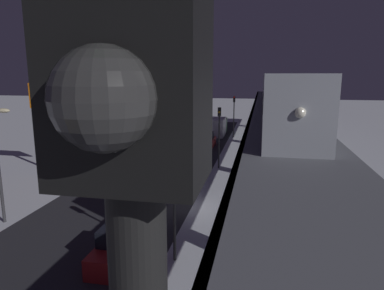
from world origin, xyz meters
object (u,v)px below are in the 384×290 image
object	(u,v)px
commercial_billboard	(53,105)
sedan_silver	(179,175)
traffic_light_mid	(219,129)
box_truck	(218,127)
subway_train	(276,88)
sedan_red	(208,140)
traffic_light_far	(234,110)
sedan_red_2	(119,246)
traffic_light_near	(174,185)

from	to	relation	value
commercial_billboard	sedan_silver	bearing A→B (deg)	176.11
traffic_light_mid	commercial_billboard	bearing A→B (deg)	18.20
box_truck	traffic_light_mid	size ratio (longest dim) A/B	1.16
subway_train	sedan_red	bearing A→B (deg)	-28.06
sedan_red	traffic_light_mid	bearing A→B (deg)	-75.40
sedan_red	subway_train	bearing A→B (deg)	-28.06
sedan_red	commercial_billboard	xyz separation A→B (m)	(12.63, 16.24, 6.03)
box_truck	traffic_light_far	bearing A→B (deg)	148.21
subway_train	sedan_silver	size ratio (longest dim) A/B	11.79
sedan_red_2	commercial_billboard	size ratio (longest dim) A/B	0.52
traffic_light_far	traffic_light_mid	bearing A→B (deg)	90.00
traffic_light_mid	commercial_billboard	world-z (taller)	commercial_billboard
traffic_light_near	traffic_light_far	world-z (taller)	same
traffic_light_near	commercial_billboard	bearing A→B (deg)	-41.82
subway_train	traffic_light_far	size ratio (longest dim) A/B	8.67
box_truck	sedan_red	bearing A→B (deg)	88.80
box_truck	commercial_billboard	size ratio (longest dim) A/B	0.83
sedan_silver	commercial_billboard	xyz separation A→B (m)	(12.63, -0.86, 6.03)
sedan_red	traffic_light_far	world-z (taller)	traffic_light_far
sedan_red	traffic_light_far	xyz separation A→B (m)	(-2.90, -7.87, 3.40)
subway_train	traffic_light_mid	world-z (taller)	subway_train
subway_train	traffic_light_far	world-z (taller)	subway_train
sedan_silver	sedan_red_2	world-z (taller)	same
sedan_silver	commercial_billboard	distance (m)	14.02
traffic_light_far	traffic_light_near	bearing A→B (deg)	90.00
traffic_light_far	sedan_red_2	bearing A→B (deg)	85.70
traffic_light_mid	traffic_light_far	size ratio (longest dim) A/B	1.00
sedan_red_2	box_truck	bearing A→B (deg)	89.72
traffic_light_near	commercial_billboard	xyz separation A→B (m)	(15.53, -13.89, 2.63)
sedan_red_2	box_truck	world-z (taller)	box_truck
sedan_red	sedan_red_2	bearing A→B (deg)	-90.00
sedan_silver	commercial_billboard	size ratio (longest dim) A/B	0.53
sedan_red_2	commercial_billboard	distance (m)	20.11
sedan_silver	traffic_light_near	size ratio (longest dim) A/B	0.74
sedan_red_2	commercial_billboard	world-z (taller)	commercial_billboard
sedan_red_2	traffic_light_far	size ratio (longest dim) A/B	0.72
sedan_red_2	traffic_light_near	bearing A→B (deg)	10.76
subway_train	sedan_silver	world-z (taller)	subway_train
sedan_red	traffic_light_near	distance (m)	30.46
subway_train	sedan_silver	xyz separation A→B (m)	(8.65, 12.49, -7.34)
subway_train	traffic_light_near	world-z (taller)	subway_train
sedan_red	commercial_billboard	world-z (taller)	commercial_billboard
sedan_silver	traffic_light_far	bearing A→B (deg)	83.37
traffic_light_mid	traffic_light_far	bearing A→B (deg)	-90.00
sedan_red_2	traffic_light_far	distance (m)	38.81
sedan_silver	traffic_light_far	xyz separation A→B (m)	(-2.90, -24.96, 3.40)
sedan_silver	traffic_light_mid	size ratio (longest dim) A/B	0.74
sedan_red	commercial_billboard	size ratio (longest dim) A/B	0.45
traffic_light_mid	box_truck	bearing A→B (deg)	-82.56
subway_train	commercial_billboard	bearing A→B (deg)	28.65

